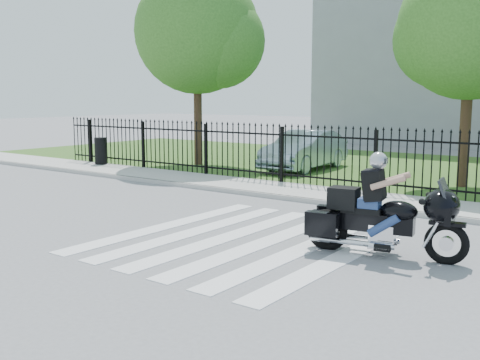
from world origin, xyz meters
The scene contains 12 objects.
ground centered at (0.00, 0.00, 0.00)m, with size 120.00×120.00×0.00m, color slate.
crosswalk centered at (0.00, 0.00, 0.01)m, with size 5.00×5.50×0.01m, color silver, non-canonical shape.
sidewalk centered at (0.00, 5.00, 0.06)m, with size 40.00×2.00×0.12m, color #ADAAA3.
curb centered at (0.00, 4.00, 0.06)m, with size 40.00×0.12×0.12m, color #ADAAA3.
grass_strip centered at (0.00, 12.00, 0.01)m, with size 40.00×12.00×0.02m, color #2F551D.
iron_fence centered at (0.00, 6.00, 0.90)m, with size 26.00×0.04×1.80m.
tree_left centered at (-8.50, 8.50, 5.17)m, with size 4.80×4.80×7.58m.
tree_mid centered at (1.50, 9.00, 4.67)m, with size 4.20×4.20×6.78m.
building_tall centered at (-3.00, 26.00, 6.00)m, with size 15.00×10.00×12.00m, color gray.
motorcycle_rider centered at (2.43, 0.53, 0.74)m, with size 2.72×1.16×1.81m.
parked_car centered at (-4.31, 9.63, 0.74)m, with size 1.53×4.38×1.44m, color #91A9B7.
litter_bin centered at (-11.00, 5.68, 0.63)m, with size 0.46×0.46×1.02m, color black.
Camera 1 is at (6.06, -8.33, 2.67)m, focal length 42.00 mm.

